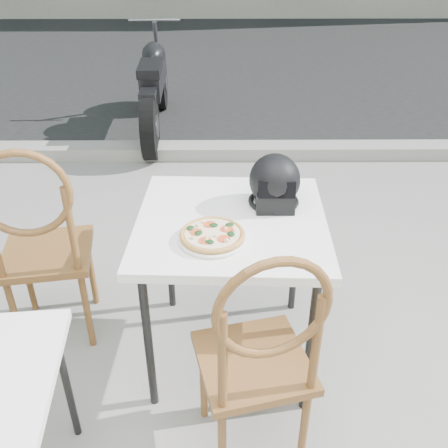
{
  "coord_description": "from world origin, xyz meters",
  "views": [
    {
      "loc": [
        -0.14,
        -1.54,
        1.99
      ],
      "look_at": [
        -0.13,
        0.29,
        0.87
      ],
      "focal_mm": 40.0,
      "sensor_mm": 36.0,
      "label": 1
    }
  ],
  "objects_px": {
    "plate": "(212,238)",
    "cafe_chair_side": "(39,238)",
    "motorcycle": "(155,87)",
    "cafe_table_main": "(231,233)",
    "helmet": "(275,184)",
    "pizza": "(212,234)",
    "cafe_chair_main": "(260,351)"
  },
  "relations": [
    {
      "from": "cafe_table_main",
      "to": "helmet",
      "type": "distance_m",
      "value": 0.31
    },
    {
      "from": "plate",
      "to": "pizza",
      "type": "xyz_separation_m",
      "value": [
        0.0,
        0.0,
        0.02
      ]
    },
    {
      "from": "helmet",
      "to": "cafe_chair_side",
      "type": "xyz_separation_m",
      "value": [
        -1.15,
        -0.03,
        -0.28
      ]
    },
    {
      "from": "pizza",
      "to": "cafe_chair_side",
      "type": "relative_size",
      "value": 0.29
    },
    {
      "from": "cafe_table_main",
      "to": "motorcycle",
      "type": "xyz_separation_m",
      "value": [
        -0.75,
        3.32,
        -0.28
      ]
    },
    {
      "from": "helmet",
      "to": "motorcycle",
      "type": "distance_m",
      "value": 3.35
    },
    {
      "from": "cafe_table_main",
      "to": "cafe_chair_side",
      "type": "relative_size",
      "value": 0.77
    },
    {
      "from": "cafe_chair_main",
      "to": "plate",
      "type": "bearing_deg",
      "value": -81.56
    },
    {
      "from": "pizza",
      "to": "motorcycle",
      "type": "height_order",
      "value": "motorcycle"
    },
    {
      "from": "pizza",
      "to": "cafe_chair_main",
      "type": "distance_m",
      "value": 0.53
    },
    {
      "from": "cafe_table_main",
      "to": "pizza",
      "type": "distance_m",
      "value": 0.22
    },
    {
      "from": "cafe_chair_side",
      "to": "helmet",
      "type": "bearing_deg",
      "value": 172.39
    },
    {
      "from": "pizza",
      "to": "cafe_chair_main",
      "type": "relative_size",
      "value": 0.31
    },
    {
      "from": "cafe_table_main",
      "to": "cafe_chair_main",
      "type": "relative_size",
      "value": 0.81
    },
    {
      "from": "cafe_chair_side",
      "to": "motorcycle",
      "type": "xyz_separation_m",
      "value": [
        0.2,
        3.21,
        -0.18
      ]
    },
    {
      "from": "plate",
      "to": "cafe_chair_side",
      "type": "xyz_separation_m",
      "value": [
        -0.86,
        0.29,
        -0.18
      ]
    },
    {
      "from": "plate",
      "to": "cafe_chair_side",
      "type": "relative_size",
      "value": 0.33
    },
    {
      "from": "plate",
      "to": "helmet",
      "type": "bearing_deg",
      "value": 47.25
    },
    {
      "from": "cafe_chair_side",
      "to": "cafe_table_main",
      "type": "bearing_deg",
      "value": 164.4
    },
    {
      "from": "plate",
      "to": "cafe_chair_main",
      "type": "distance_m",
      "value": 0.53
    },
    {
      "from": "pizza",
      "to": "cafe_chair_side",
      "type": "distance_m",
      "value": 0.93
    },
    {
      "from": "cafe_table_main",
      "to": "motorcycle",
      "type": "height_order",
      "value": "motorcycle"
    },
    {
      "from": "motorcycle",
      "to": "cafe_chair_side",
      "type": "bearing_deg",
      "value": -95.69
    },
    {
      "from": "cafe_table_main",
      "to": "plate",
      "type": "xyz_separation_m",
      "value": [
        -0.08,
        -0.18,
        0.08
      ]
    },
    {
      "from": "cafe_table_main",
      "to": "plate",
      "type": "distance_m",
      "value": 0.21
    },
    {
      "from": "helmet",
      "to": "cafe_chair_side",
      "type": "bearing_deg",
      "value": -178.29
    },
    {
      "from": "plate",
      "to": "helmet",
      "type": "distance_m",
      "value": 0.44
    },
    {
      "from": "motorcycle",
      "to": "cafe_table_main",
      "type": "bearing_deg",
      "value": -79.5
    },
    {
      "from": "helmet",
      "to": "plate",
      "type": "bearing_deg",
      "value": -132.45
    },
    {
      "from": "cafe_table_main",
      "to": "helmet",
      "type": "height_order",
      "value": "helmet"
    },
    {
      "from": "helmet",
      "to": "pizza",
      "type": "bearing_deg",
      "value": -132.47
    },
    {
      "from": "helmet",
      "to": "cafe_chair_side",
      "type": "height_order",
      "value": "cafe_chair_side"
    }
  ]
}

